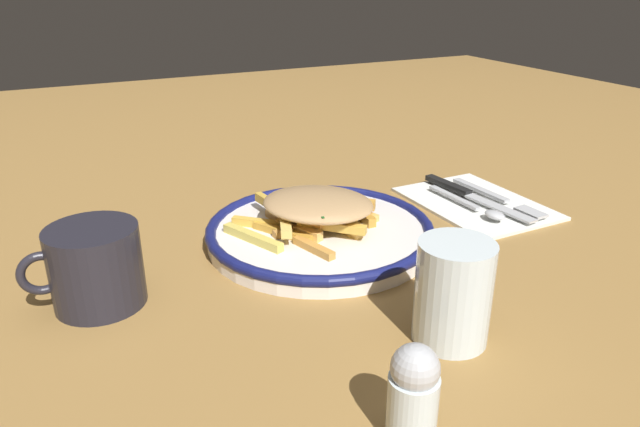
{
  "coord_description": "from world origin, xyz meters",
  "views": [
    {
      "loc": [
        0.3,
        0.61,
        0.33
      ],
      "look_at": [
        0.0,
        0.0,
        0.04
      ],
      "focal_mm": 32.89,
      "sensor_mm": 36.0,
      "label": 1
    }
  ],
  "objects": [
    {
      "name": "ground_plane",
      "position": [
        0.0,
        0.0,
        0.0
      ],
      "size": [
        2.6,
        2.6,
        0.0
      ],
      "primitive_type": "plane",
      "color": "olive"
    },
    {
      "name": "plate",
      "position": [
        0.0,
        0.0,
        0.01
      ],
      "size": [
        0.29,
        0.29,
        0.03
      ],
      "color": "white",
      "rests_on": "ground_plane"
    },
    {
      "name": "fries_heap",
      "position": [
        0.0,
        -0.01,
        0.05
      ],
      "size": [
        0.21,
        0.19,
        0.04
      ],
      "color": "#F0B557",
      "rests_on": "plate"
    },
    {
      "name": "napkin",
      "position": [
        -0.27,
        -0.01,
        0.0
      ],
      "size": [
        0.16,
        0.22,
        0.01
      ],
      "primitive_type": "cube",
      "rotation": [
        0.0,
        0.0,
        0.02
      ],
      "color": "white",
      "rests_on": "ground_plane"
    },
    {
      "name": "fork",
      "position": [
        -0.29,
        -0.0,
        0.01
      ],
      "size": [
        0.03,
        0.18,
        0.01
      ],
      "color": "silver",
      "rests_on": "napkin"
    },
    {
      "name": "knife",
      "position": [
        -0.26,
        -0.03,
        0.01
      ],
      "size": [
        0.04,
        0.21,
        0.01
      ],
      "color": "black",
      "rests_on": "napkin"
    },
    {
      "name": "spoon",
      "position": [
        -0.24,
        0.02,
        0.01
      ],
      "size": [
        0.02,
        0.15,
        0.01
      ],
      "color": "silver",
      "rests_on": "napkin"
    },
    {
      "name": "water_glass",
      "position": [
        -0.02,
        0.25,
        0.05
      ],
      "size": [
        0.07,
        0.07,
        0.1
      ],
      "primitive_type": "cylinder",
      "color": "silver",
      "rests_on": "ground_plane"
    },
    {
      "name": "coffee_mug",
      "position": [
        0.27,
        0.03,
        0.04
      ],
      "size": [
        0.12,
        0.09,
        0.09
      ],
      "color": "#212029",
      "rests_on": "ground_plane"
    },
    {
      "name": "salt_shaker",
      "position": [
        0.09,
        0.34,
        0.04
      ],
      "size": [
        0.04,
        0.04,
        0.08
      ],
      "color": "silver",
      "rests_on": "ground_plane"
    }
  ]
}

